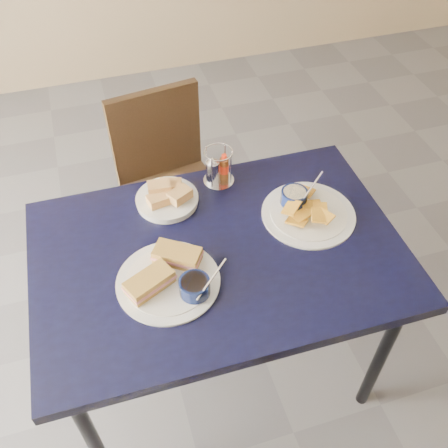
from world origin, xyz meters
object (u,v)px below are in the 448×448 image
object	(u,v)px
bread_basket	(167,197)
dining_table	(219,264)
sandwich_plate	(171,277)
chair_far	(169,172)
plantain_plate	(304,209)
condiment_caddy	(217,169)

from	to	relation	value
bread_basket	dining_table	bearing A→B (deg)	-67.82
dining_table	sandwich_plate	world-z (taller)	sandwich_plate
bread_basket	chair_far	bearing A→B (deg)	79.16
chair_far	bread_basket	distance (m)	0.55
plantain_plate	chair_far	bearing A→B (deg)	117.99
sandwich_plate	bread_basket	size ratio (longest dim) A/B	1.52
chair_far	sandwich_plate	size ratio (longest dim) A/B	2.66
dining_table	plantain_plate	bearing A→B (deg)	13.43
bread_basket	condiment_caddy	xyz separation A→B (m)	(0.19, 0.06, 0.03)
chair_far	condiment_caddy	distance (m)	0.52
dining_table	plantain_plate	xyz separation A→B (m)	(0.32, 0.08, 0.09)
sandwich_plate	plantain_plate	bearing A→B (deg)	17.16
plantain_plate	condiment_caddy	distance (m)	0.33
plantain_plate	bread_basket	world-z (taller)	plantain_plate
chair_far	condiment_caddy	xyz separation A→B (m)	(0.11, -0.40, 0.32)
bread_basket	condiment_caddy	distance (m)	0.20
bread_basket	sandwich_plate	bearing A→B (deg)	-100.79
dining_table	bread_basket	world-z (taller)	bread_basket
sandwich_plate	plantain_plate	distance (m)	0.51
chair_far	condiment_caddy	size ratio (longest dim) A/B	6.24
dining_table	bread_basket	distance (m)	0.29
dining_table	sandwich_plate	xyz separation A→B (m)	(-0.17, -0.07, 0.09)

